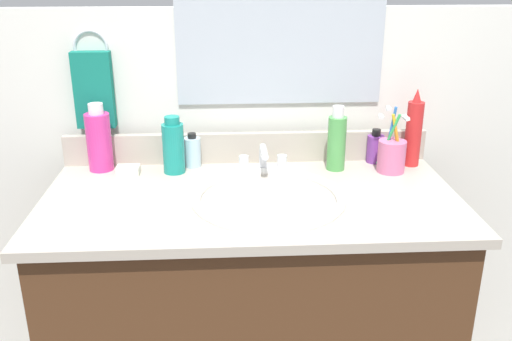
# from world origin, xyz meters

# --- Properties ---
(vanity_cabinet) EXTENTS (1.03, 0.50, 0.83)m
(vanity_cabinet) POSITION_xyz_m (0.00, 0.00, 0.41)
(vanity_cabinet) COLOR #4C2D19
(vanity_cabinet) RESTS_ON ground_plane
(countertop) EXTENTS (1.08, 0.54, 0.02)m
(countertop) POSITION_xyz_m (0.00, 0.00, 0.84)
(countertop) COLOR #B2A899
(countertop) RESTS_ON vanity_cabinet
(backsplash) EXTENTS (1.08, 0.02, 0.09)m
(backsplash) POSITION_xyz_m (0.00, 0.26, 0.90)
(backsplash) COLOR #B2A899
(backsplash) RESTS_ON countertop
(back_wall) EXTENTS (2.18, 0.04, 1.30)m
(back_wall) POSITION_xyz_m (0.00, 0.32, 0.65)
(back_wall) COLOR silver
(back_wall) RESTS_ON ground_plane
(mirror_panel) EXTENTS (0.60, 0.01, 0.56)m
(mirror_panel) POSITION_xyz_m (0.10, 0.30, 1.30)
(mirror_panel) COLOR #B2BCC6
(towel_ring) EXTENTS (0.10, 0.01, 0.10)m
(towel_ring) POSITION_xyz_m (-0.44, 0.30, 1.19)
(towel_ring) COLOR silver
(hand_towel) EXTENTS (0.11, 0.04, 0.22)m
(hand_towel) POSITION_xyz_m (-0.44, 0.28, 1.07)
(hand_towel) COLOR #147260
(sink_basin) EXTENTS (0.39, 0.39, 0.11)m
(sink_basin) POSITION_xyz_m (0.04, -0.03, 0.82)
(sink_basin) COLOR white
(sink_basin) RESTS_ON countertop
(faucet) EXTENTS (0.16, 0.10, 0.08)m
(faucet) POSITION_xyz_m (0.04, 0.17, 0.88)
(faucet) COLOR silver
(faucet) RESTS_ON countertop
(bottle_mouthwash_teal) EXTENTS (0.06, 0.06, 0.16)m
(bottle_mouthwash_teal) POSITION_xyz_m (-0.21, 0.18, 0.93)
(bottle_mouthwash_teal) COLOR teal
(bottle_mouthwash_teal) RESTS_ON countertop
(bottle_gel_clear) EXTENTS (0.05, 0.05, 0.10)m
(bottle_gel_clear) POSITION_xyz_m (-0.16, 0.23, 0.90)
(bottle_gel_clear) COLOR silver
(bottle_gel_clear) RESTS_ON countertop
(bottle_spray_red) EXTENTS (0.05, 0.05, 0.23)m
(bottle_spray_red) POSITION_xyz_m (0.48, 0.20, 0.96)
(bottle_spray_red) COLOR red
(bottle_spray_red) RESTS_ON countertop
(bottle_toner_green) EXTENTS (0.05, 0.05, 0.19)m
(bottle_toner_green) POSITION_xyz_m (0.25, 0.18, 0.94)
(bottle_toner_green) COLOR #4C9E4C
(bottle_toner_green) RESTS_ON countertop
(bottle_cream_purple) EXTENTS (0.05, 0.05, 0.10)m
(bottle_cream_purple) POSITION_xyz_m (0.38, 0.24, 0.90)
(bottle_cream_purple) COLOR #7A3899
(bottle_cream_purple) RESTS_ON countertop
(bottle_soap_pink) EXTENTS (0.07, 0.07, 0.20)m
(bottle_soap_pink) POSITION_xyz_m (-0.42, 0.22, 0.94)
(bottle_soap_pink) COLOR #D8338C
(bottle_soap_pink) RESTS_ON countertop
(cup_pink) EXTENTS (0.08, 0.08, 0.19)m
(cup_pink) POSITION_xyz_m (0.41, 0.15, 0.90)
(cup_pink) COLOR #D16693
(cup_pink) RESTS_ON countertop
(soap_bar) EXTENTS (0.06, 0.04, 0.02)m
(soap_bar) POSITION_xyz_m (-0.34, 0.18, 0.87)
(soap_bar) COLOR white
(soap_bar) RESTS_ON countertop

